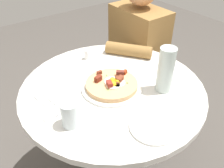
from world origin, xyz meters
TOP-DOWN VIEW (x-y plane):
  - dining_table at (0.00, 0.00)m, footprint 0.86×0.86m
  - person_seated at (0.35, -0.48)m, footprint 0.48×0.47m
  - pizza_plate at (-0.01, 0.01)m, footprint 0.28×0.28m
  - breakfast_pizza at (-0.01, 0.01)m, footprint 0.24×0.24m
  - bread_plate at (-0.30, 0.03)m, footprint 0.19×0.19m
  - napkin at (0.06, 0.29)m, footprint 0.19×0.16m
  - fork at (0.06, 0.28)m, footprint 0.18×0.04m
  - knife at (0.06, 0.31)m, footprint 0.18×0.04m
  - water_glass at (-0.10, 0.28)m, footprint 0.07×0.07m
  - water_bottle at (-0.16, -0.17)m, footprint 0.07×0.07m
  - salt_shaker at (0.29, -0.04)m, footprint 0.03×0.03m

SIDE VIEW (x-z plane):
  - person_seated at x=0.35m, z-range -0.06..1.07m
  - dining_table at x=0.00m, z-range 0.20..0.95m
  - napkin at x=0.06m, z-range 0.75..0.75m
  - bread_plate at x=-0.30m, z-range 0.75..0.76m
  - pizza_plate at x=-0.01m, z-range 0.75..0.76m
  - fork at x=0.06m, z-range 0.75..0.76m
  - knife at x=0.06m, z-range 0.75..0.76m
  - breakfast_pizza at x=-0.01m, z-range 0.75..0.80m
  - salt_shaker at x=0.29m, z-range 0.75..0.80m
  - water_glass at x=-0.10m, z-range 0.75..0.86m
  - water_bottle at x=-0.16m, z-range 0.75..0.96m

